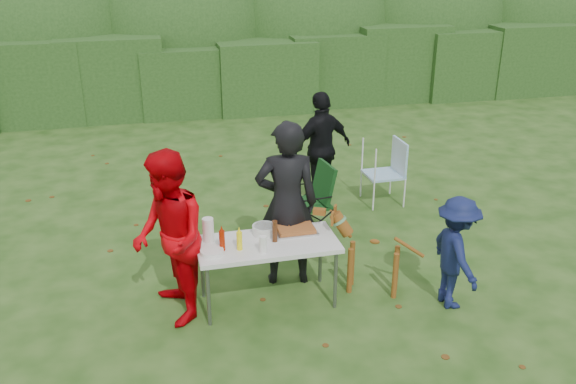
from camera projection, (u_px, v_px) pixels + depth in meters
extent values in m
plane|color=#1E4211|center=(262.00, 292.00, 6.92)|extent=(80.00, 80.00, 0.00)
cube|color=#23471C|center=(190.00, 75.00, 13.76)|extent=(22.00, 1.40, 1.70)
ellipsoid|color=#3D6628|center=(182.00, 32.00, 14.90)|extent=(20.00, 2.60, 3.20)
cube|color=silver|center=(267.00, 244.00, 6.47)|extent=(1.50, 0.70, 0.05)
cylinder|color=slate|center=(209.00, 296.00, 6.21)|extent=(0.04, 0.04, 0.69)
cylinder|color=slate|center=(335.00, 280.00, 6.51)|extent=(0.04, 0.04, 0.69)
cylinder|color=slate|center=(202.00, 269.00, 6.71)|extent=(0.04, 0.04, 0.69)
cylinder|color=slate|center=(320.00, 255.00, 7.02)|extent=(0.04, 0.04, 0.69)
imported|color=black|center=(287.00, 204.00, 6.81)|extent=(0.77, 0.56, 1.94)
imported|color=#C90008|center=(169.00, 239.00, 6.14)|extent=(0.83, 0.99, 1.84)
imported|color=black|center=(322.00, 148.00, 8.99)|extent=(1.08, 0.70, 1.70)
imported|color=#121B47|center=(456.00, 253.00, 6.47)|extent=(0.48, 0.82, 1.26)
cube|color=#B7B7BA|center=(296.00, 231.00, 6.68)|extent=(0.45, 0.30, 0.02)
cube|color=#A35827|center=(296.00, 229.00, 6.67)|extent=(0.40, 0.26, 0.04)
cylinder|color=yellow|center=(239.00, 241.00, 6.27)|extent=(0.06, 0.06, 0.20)
cylinder|color=#9A1A02|center=(222.00, 241.00, 6.26)|extent=(0.06, 0.06, 0.22)
cylinder|color=#47230F|center=(275.00, 231.00, 6.43)|extent=(0.06, 0.06, 0.24)
cylinder|color=white|center=(208.00, 230.00, 6.44)|extent=(0.12, 0.12, 0.26)
cylinder|color=white|center=(263.00, 244.00, 6.22)|extent=(0.08, 0.08, 0.18)
cylinder|color=silver|center=(264.00, 230.00, 6.63)|extent=(0.26, 0.26, 0.10)
cylinder|color=white|center=(212.00, 252.00, 6.20)|extent=(0.24, 0.24, 0.05)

